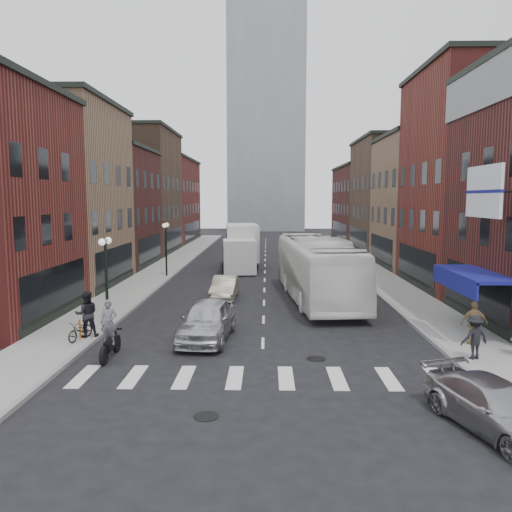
% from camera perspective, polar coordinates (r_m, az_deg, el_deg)
% --- Properties ---
extents(ground, '(160.00, 160.00, 0.00)m').
position_cam_1_polar(ground, '(19.92, 0.77, -10.74)').
color(ground, black).
rests_on(ground, ground).
extents(sidewalk_left, '(3.00, 74.00, 0.15)m').
position_cam_1_polar(sidewalk_left, '(42.33, -10.57, -1.47)').
color(sidewalk_left, gray).
rests_on(sidewalk_left, ground).
extents(sidewalk_right, '(3.00, 74.00, 0.15)m').
position_cam_1_polar(sidewalk_right, '(42.27, 12.63, -1.53)').
color(sidewalk_right, gray).
rests_on(sidewalk_right, ground).
extents(curb_left, '(0.20, 74.00, 0.16)m').
position_cam_1_polar(curb_left, '(42.06, -8.56, -1.59)').
color(curb_left, gray).
rests_on(curb_left, ground).
extents(curb_right, '(0.20, 74.00, 0.16)m').
position_cam_1_polar(curb_right, '(42.01, 10.62, -1.64)').
color(curb_right, gray).
rests_on(curb_right, ground).
extents(crosswalk_stripes, '(12.00, 2.20, 0.01)m').
position_cam_1_polar(crosswalk_stripes, '(17.08, 0.68, -13.74)').
color(crosswalk_stripes, silver).
rests_on(crosswalk_stripes, ground).
extents(bldg_left_mid_a, '(10.30, 10.20, 12.30)m').
position_cam_1_polar(bldg_left_mid_a, '(36.33, -23.55, 6.39)').
color(bldg_left_mid_a, '#9A7655').
rests_on(bldg_left_mid_a, ground).
extents(bldg_left_mid_b, '(10.30, 10.20, 10.30)m').
position_cam_1_polar(bldg_left_mid_b, '(45.61, -18.23, 5.28)').
color(bldg_left_mid_b, '#431B18').
rests_on(bldg_left_mid_b, ground).
extents(bldg_left_far_a, '(10.30, 12.20, 13.30)m').
position_cam_1_polar(bldg_left_far_a, '(56.11, -14.53, 7.12)').
color(bldg_left_far_a, '#493324').
rests_on(bldg_left_far_a, ground).
extents(bldg_left_far_b, '(10.30, 16.20, 11.30)m').
position_cam_1_polar(bldg_left_far_b, '(69.68, -11.38, 6.24)').
color(bldg_left_far_b, maroon).
rests_on(bldg_left_far_b, ground).
extents(bldg_right_mid_a, '(10.30, 10.20, 14.30)m').
position_cam_1_polar(bldg_right_mid_a, '(36.22, 25.70, 7.88)').
color(bldg_right_mid_a, maroon).
rests_on(bldg_right_mid_a, ground).
extents(bldg_right_mid_b, '(10.30, 10.20, 11.30)m').
position_cam_1_polar(bldg_right_mid_b, '(45.51, 20.39, 5.83)').
color(bldg_right_mid_b, '#9A7655').
rests_on(bldg_right_mid_b, ground).
extents(bldg_right_far_a, '(10.30, 12.20, 12.30)m').
position_cam_1_polar(bldg_right_far_a, '(56.02, 16.72, 6.54)').
color(bldg_right_far_a, '#493324').
rests_on(bldg_right_far_a, ground).
extents(bldg_right_far_b, '(10.30, 16.20, 10.30)m').
position_cam_1_polar(bldg_right_far_b, '(69.62, 13.62, 5.77)').
color(bldg_right_far_b, '#431B18').
rests_on(bldg_right_far_b, ground).
extents(awning_blue, '(1.80, 5.00, 0.78)m').
position_cam_1_polar(awning_blue, '(23.47, 23.20, -2.04)').
color(awning_blue, navy).
rests_on(awning_blue, ground).
extents(billboard_sign, '(1.52, 3.00, 3.70)m').
position_cam_1_polar(billboard_sign, '(21.26, 24.79, 6.52)').
color(billboard_sign, black).
rests_on(billboard_sign, ground).
extents(distant_tower, '(14.00, 14.00, 50.00)m').
position_cam_1_polar(distant_tower, '(98.87, 1.19, 17.71)').
color(distant_tower, '#9399A0').
rests_on(distant_tower, ground).
extents(streetlamp_near, '(0.32, 1.22, 4.11)m').
position_cam_1_polar(streetlamp_near, '(24.41, -16.79, -0.80)').
color(streetlamp_near, black).
rests_on(streetlamp_near, ground).
extents(streetlamp_far, '(0.32, 1.22, 4.11)m').
position_cam_1_polar(streetlamp_far, '(37.90, -10.26, 1.92)').
color(streetlamp_far, black).
rests_on(streetlamp_far, ground).
extents(bike_rack, '(0.08, 0.68, 0.80)m').
position_cam_1_polar(bike_rack, '(22.40, -19.22, -7.69)').
color(bike_rack, '#D8590C').
rests_on(bike_rack, sidewalk_left).
extents(box_truck, '(3.12, 8.72, 3.71)m').
position_cam_1_polar(box_truck, '(41.93, -1.69, 0.98)').
color(box_truck, silver).
rests_on(box_truck, ground).
extents(motorcycle_rider, '(0.65, 2.19, 2.23)m').
position_cam_1_polar(motorcycle_rider, '(19.45, -16.42, -8.25)').
color(motorcycle_rider, black).
rests_on(motorcycle_rider, ground).
extents(transit_bus, '(4.29, 13.43, 3.68)m').
position_cam_1_polar(transit_bus, '(29.49, 6.95, -1.44)').
color(transit_bus, white).
rests_on(transit_bus, ground).
extents(sedan_left_near, '(2.38, 5.07, 1.68)m').
position_cam_1_polar(sedan_left_near, '(21.28, -5.61, -7.30)').
color(sedan_left_near, silver).
rests_on(sedan_left_near, ground).
extents(sedan_left_far, '(1.53, 4.06, 1.32)m').
position_cam_1_polar(sedan_left_far, '(29.72, -3.59, -3.64)').
color(sedan_left_far, '#B0A78E').
rests_on(sedan_left_far, ground).
extents(curb_car, '(3.02, 4.72, 1.27)m').
position_cam_1_polar(curb_car, '(14.65, 25.70, -15.30)').
color(curb_car, '#A5A5A9').
rests_on(curb_car, ground).
extents(parked_bicycle, '(0.93, 1.61, 0.80)m').
position_cam_1_polar(parked_bicycle, '(21.94, -19.40, -8.00)').
color(parked_bicycle, black).
rests_on(parked_bicycle, sidewalk_left).
extents(ped_left_solo, '(1.08, 0.84, 1.94)m').
position_cam_1_polar(ped_left_solo, '(22.20, -18.79, -6.29)').
color(ped_left_solo, black).
rests_on(ped_left_solo, sidewalk_left).
extents(ped_right_a, '(1.14, 0.76, 1.61)m').
position_cam_1_polar(ped_right_a, '(19.89, 23.70, -8.47)').
color(ped_right_a, black).
rests_on(ped_right_a, sidewalk_right).
extents(ped_right_b, '(1.05, 0.55, 1.75)m').
position_cam_1_polar(ped_right_b, '(21.75, 23.67, -7.02)').
color(ped_right_b, olive).
rests_on(ped_right_b, sidewalk_right).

